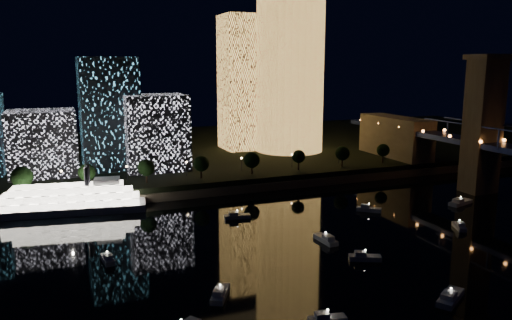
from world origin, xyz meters
The scene contains 10 objects.
ground centered at (0.00, 0.00, 0.00)m, with size 520.00×520.00×0.00m, color black.
far_bank centered at (0.00, 160.00, 2.50)m, with size 420.00×160.00×5.00m, color black.
seawall centered at (0.00, 82.00, 1.50)m, with size 420.00×6.00×3.00m, color #6B5E4C.
tower_cylindrical centered at (26.36, 131.30, 46.63)m, with size 34.00×34.00×83.01m.
tower_rectangular centered at (7.76, 145.95, 37.46)m, with size 20.40×20.40×64.91m, color #E8A54A.
midrise_blocks centered at (-70.86, 121.55, 22.32)m, with size 89.80×39.63×44.33m.
riverboat centered at (-78.50, 77.96, 3.92)m, with size 51.71×17.87×15.29m.
motorboats centered at (-4.88, 15.09, 0.81)m, with size 132.08×72.35×2.78m.
esplanade_trees centered at (-40.97, 88.00, 10.47)m, with size 166.16×6.93×8.97m.
street_lamps centered at (-34.00, 94.00, 9.02)m, with size 132.70×0.70×5.65m.
Camera 1 is at (-77.28, -86.61, 46.38)m, focal length 35.00 mm.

